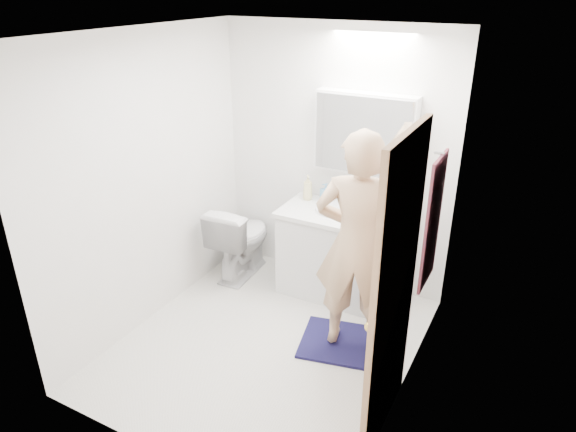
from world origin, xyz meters
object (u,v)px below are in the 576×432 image
Objects in this scene: soap_bottle_a at (308,187)px; toilet at (241,239)px; vanity_cabinet at (332,254)px; person at (357,244)px; soap_bottle_b at (326,193)px; medicine_cabinet at (365,134)px; toothbrush_cup at (360,205)px.

toilet is at bearing -155.92° from soap_bottle_a.
vanity_cabinet is 0.51× the size of person.
soap_bottle_b reaches higher than toilet.
medicine_cabinet is at bearing -83.39° from person.
person is 0.89m from toothbrush_cup.
soap_bottle_a is at bearing -58.10° from person.
person reaches higher than toilet.
medicine_cabinet is at bearing -166.41° from toilet.
soap_bottle_b reaches higher than toothbrush_cup.
toothbrush_cup is (0.01, -0.05, -0.63)m from medicine_cabinet.
toothbrush_cup is (0.34, -0.02, -0.04)m from soap_bottle_b.
vanity_cabinet is at bearing -24.15° from soap_bottle_a.
soap_bottle_b is (-0.33, -0.03, -0.59)m from medicine_cabinet.
toilet is (-0.93, -0.11, -0.01)m from vanity_cabinet.
toilet is at bearing -166.04° from toothbrush_cup.
medicine_cabinet is 0.64m from toothbrush_cup.
soap_bottle_b is (-0.16, 0.18, 0.52)m from vanity_cabinet.
toilet is at bearing -34.28° from person.
medicine_cabinet is 1.10m from person.
person is 1.15m from soap_bottle_a.
soap_bottle_a reaches higher than soap_bottle_b.
medicine_cabinet is at bearing 5.18° from soap_bottle_b.
person is at bearing -45.63° from soap_bottle_a.
soap_bottle_a is 0.52m from toothbrush_cup.
person is 9.81× the size of soap_bottle_b.
toothbrush_cup is at bearing -168.99° from toilet.
toothbrush_cup is at bearing 41.85° from vanity_cabinet.
vanity_cabinet is 1.14m from medicine_cabinet.
toilet is 7.58× the size of toothbrush_cup.
vanity_cabinet is 9.03× the size of toothbrush_cup.
toothbrush_cup reaches higher than toilet.
soap_bottle_a reaches higher than toothbrush_cup.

